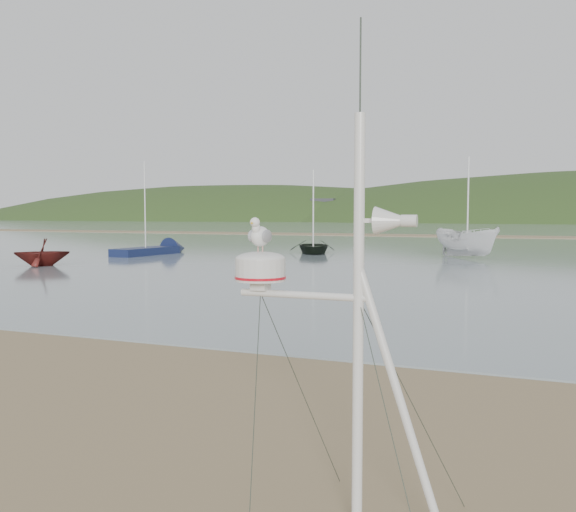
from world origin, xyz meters
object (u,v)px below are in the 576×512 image
at_px(boat_dark, 313,221).
at_px(boat_red, 42,240).
at_px(boat_white, 468,217).
at_px(mast_rig, 350,417).
at_px(sailboat_blue_near, 163,250).

xyz_separation_m(boat_dark, boat_red, (-10.07, -14.94, -0.85)).
height_order(boat_dark, boat_white, boat_white).
relative_size(boat_red, boat_white, 0.54).
bearing_deg(mast_rig, boat_dark, 109.77).
bearing_deg(boat_red, boat_dark, 107.37).
relative_size(boat_white, sailboat_blue_near, 0.74).
bearing_deg(boat_dark, mast_rig, -92.34).
bearing_deg(sailboat_blue_near, boat_red, -91.63).
distance_m(boat_dark, sailboat_blue_near, 10.69).
distance_m(boat_red, boat_white, 24.96).
xyz_separation_m(boat_dark, boat_white, (10.45, -0.78, 0.35)).
bearing_deg(sailboat_blue_near, mast_rig, -54.40).
bearing_deg(boat_red, mast_rig, 9.62).
height_order(boat_red, boat_white, boat_white).
distance_m(boat_red, sailboat_blue_near, 11.09).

